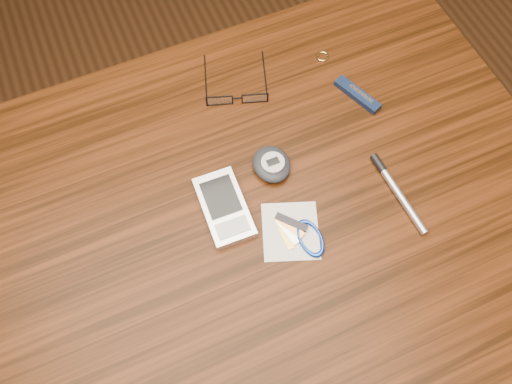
% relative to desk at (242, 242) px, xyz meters
% --- Properties ---
extents(ground, '(3.80, 3.80, 0.00)m').
position_rel_desk_xyz_m(ground, '(0.00, 0.00, -0.65)').
color(ground, '#472814').
rests_on(ground, ground).
extents(desk, '(1.00, 0.70, 0.75)m').
position_rel_desk_xyz_m(desk, '(0.00, 0.00, 0.00)').
color(desk, '#381809').
rests_on(desk, ground).
extents(eyeglasses, '(0.13, 0.13, 0.02)m').
position_rel_desk_xyz_m(eyeglasses, '(0.08, 0.20, 0.11)').
color(eyeglasses, black).
rests_on(eyeglasses, desk).
extents(gold_ring, '(0.03, 0.03, 0.00)m').
position_rel_desk_xyz_m(gold_ring, '(0.25, 0.22, 0.10)').
color(gold_ring, tan).
rests_on(gold_ring, desk).
extents(pda_phone, '(0.07, 0.12, 0.02)m').
position_rel_desk_xyz_m(pda_phone, '(-0.02, 0.02, 0.11)').
color(pda_phone, silver).
rests_on(pda_phone, desk).
extents(pedometer, '(0.06, 0.07, 0.03)m').
position_rel_desk_xyz_m(pedometer, '(0.08, 0.06, 0.11)').
color(pedometer, black).
rests_on(pedometer, desk).
extents(notepad_keys, '(0.11, 0.11, 0.01)m').
position_rel_desk_xyz_m(notepad_keys, '(0.07, -0.06, 0.11)').
color(notepad_keys, silver).
rests_on(notepad_keys, desk).
extents(pocket_knife, '(0.05, 0.09, 0.01)m').
position_rel_desk_xyz_m(pocket_knife, '(0.26, 0.13, 0.11)').
color(pocket_knife, '#0E1932').
rests_on(pocket_knife, desk).
extents(silver_pen, '(0.02, 0.14, 0.01)m').
position_rel_desk_xyz_m(silver_pen, '(0.23, -0.05, 0.11)').
color(silver_pen, '#B7B8BD').
rests_on(silver_pen, desk).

